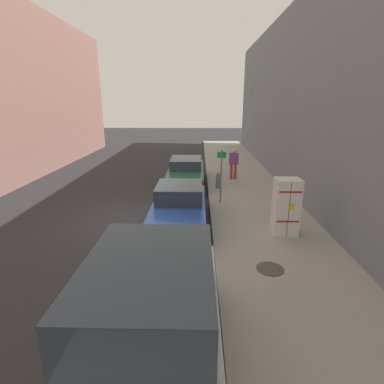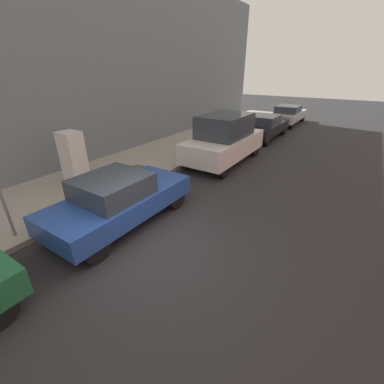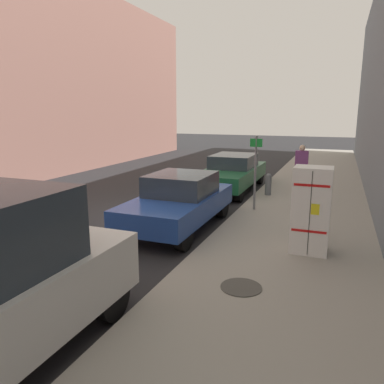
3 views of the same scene
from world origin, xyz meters
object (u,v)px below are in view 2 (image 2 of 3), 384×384
Objects in this scene: parked_van_white at (224,139)px; parked_sedan_dark at (264,126)px; discarded_refrigerator at (73,157)px; parked_sedan_silver at (288,114)px; parked_hatchback_blue at (119,199)px.

parked_van_white reaches higher than parked_sedan_dark.
discarded_refrigerator is 0.38× the size of parked_sedan_silver.
parked_sedan_silver is at bearing 78.05° from discarded_refrigerator.
parked_sedan_dark is at bearing 90.00° from parked_hatchback_blue.
parked_hatchback_blue is 0.90× the size of parked_sedan_dark.
parked_sedan_dark is at bearing 72.29° from discarded_refrigerator.
discarded_refrigerator is 11.24m from parked_sedan_dark.
parked_van_white is 5.43m from parked_sedan_dark.
parked_sedan_silver is (-0.00, 5.44, -0.01)m from parked_sedan_dark.
parked_hatchback_blue is 11.69m from parked_sedan_dark.
parked_sedan_silver is at bearing 90.00° from parked_sedan_dark.
discarded_refrigerator is at bearing 163.92° from parked_hatchback_blue.
parked_sedan_dark is 0.97× the size of parked_sedan_silver.
discarded_refrigerator reaches higher than parked_sedan_silver.
parked_sedan_dark is (3.42, 10.70, -0.32)m from discarded_refrigerator.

